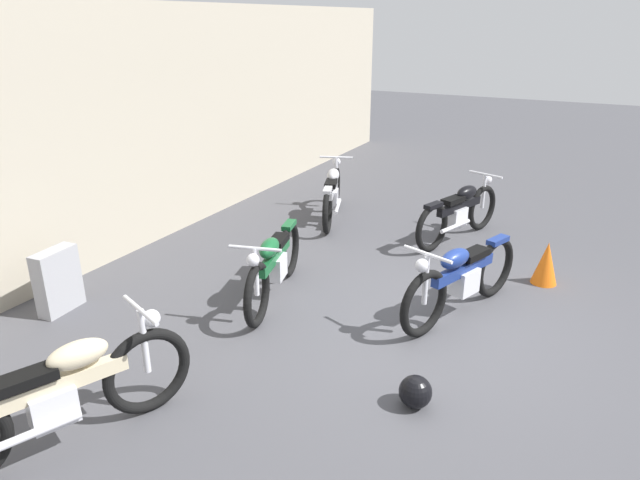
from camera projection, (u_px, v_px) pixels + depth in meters
The scene contains 10 objects.
ground_plane at pixel (430, 324), 6.33m from camera, with size 40.00×40.00×0.00m, color #47474C.
building_wall at pixel (105, 135), 7.67m from camera, with size 18.00×0.30×3.38m, color #B2A893.
stone_marker at pixel (58, 281), 6.50m from camera, with size 0.53×0.20×0.75m, color #9E9EA3.
helmet at pixel (415, 392), 4.95m from camera, with size 0.29×0.29×0.29m, color black.
traffic_cone at pixel (546, 263), 7.22m from camera, with size 0.32×0.32×0.55m, color orange.
motorcycle_cream at pixel (61, 395), 4.37m from camera, with size 2.06×1.03×0.98m.
motorcycle_blue at pixel (461, 278), 6.38m from camera, with size 2.02×0.92×0.95m.
motorcycle_green at pixel (274, 264), 6.76m from camera, with size 2.01×0.76×0.92m.
motorcycle_black at pixel (459, 212), 8.59m from camera, with size 1.97×0.87×0.92m.
motorcycle_silver at pixel (332, 193), 9.48m from camera, with size 1.96×0.90×0.92m.
Camera 1 is at (-5.51, -1.46, 3.16)m, focal length 32.21 mm.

